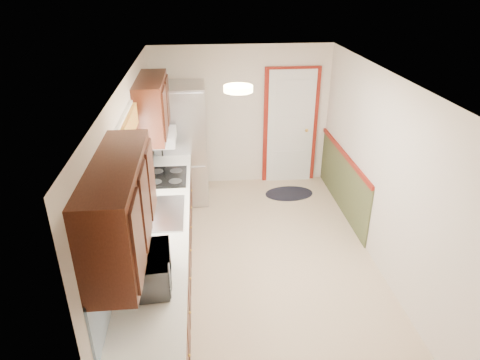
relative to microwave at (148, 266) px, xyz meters
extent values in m
cube|color=#CEB491|center=(1.20, 1.42, -1.13)|extent=(3.20, 5.20, 0.12)
cube|color=white|center=(1.20, 1.42, 1.27)|extent=(3.20, 5.20, 0.12)
cube|color=silver|center=(1.20, 3.92, 0.07)|extent=(3.20, 0.10, 2.40)
cube|color=silver|center=(1.20, -1.08, 0.07)|extent=(3.20, 0.10, 2.40)
cube|color=silver|center=(-0.30, 1.42, 0.07)|extent=(0.10, 5.20, 2.40)
cube|color=silver|center=(2.70, 1.42, 0.07)|extent=(0.10, 5.20, 2.40)
cube|color=#38160C|center=(0.00, 1.12, -0.68)|extent=(0.60, 4.00, 0.90)
cube|color=white|center=(0.01, 1.12, -0.21)|extent=(0.63, 4.00, 0.04)
cube|color=#4E8ABF|center=(-0.29, 1.12, 0.08)|extent=(0.02, 4.00, 0.55)
cube|color=#38160C|center=(-0.12, -0.18, 0.69)|extent=(0.35, 1.40, 0.75)
cube|color=#38160C|center=(-0.12, 2.52, 0.69)|extent=(0.35, 1.20, 0.75)
cube|color=white|center=(-0.29, 1.22, 0.49)|extent=(0.02, 1.00, 0.90)
cube|color=#D35627|center=(-0.24, 1.22, 0.84)|extent=(0.05, 1.12, 0.24)
cube|color=#B7B7BC|center=(0.01, 1.22, -0.19)|extent=(0.52, 0.82, 0.02)
cube|color=white|center=(-0.07, 2.57, 0.24)|extent=(0.45, 0.60, 0.15)
cube|color=maroon|center=(2.05, 3.89, -0.13)|extent=(0.94, 0.05, 2.08)
cube|color=white|center=(2.05, 3.87, -0.13)|extent=(0.80, 0.04, 2.00)
cube|color=#474F2C|center=(2.69, 2.77, -0.68)|extent=(0.02, 2.30, 0.90)
cube|color=maroon|center=(2.67, 2.77, -0.21)|extent=(0.04, 2.30, 0.06)
cylinder|color=#FFD88C|center=(0.90, 1.22, 1.23)|extent=(0.30, 0.30, 0.06)
imported|color=white|center=(0.00, 0.00, 0.00)|extent=(0.35, 0.58, 0.38)
cube|color=#B7B7BC|center=(0.18, 3.35, -0.17)|extent=(0.81, 0.75, 1.91)
cylinder|color=black|center=(-0.09, 2.93, -0.27)|extent=(0.02, 0.02, 1.34)
ellipsoid|color=black|center=(1.96, 3.31, -1.12)|extent=(0.85, 0.58, 0.01)
cube|color=black|center=(0.01, 2.17, -0.18)|extent=(0.55, 0.65, 0.02)
camera|label=1|loc=(0.51, -3.07, 2.30)|focal=32.00mm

